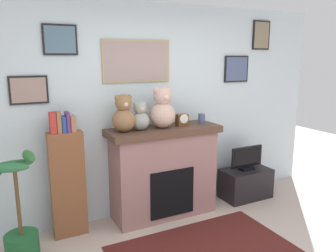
{
  "coord_description": "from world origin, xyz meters",
  "views": [
    {
      "loc": [
        -1.6,
        -1.77,
        1.94
      ],
      "look_at": [
        0.16,
        1.71,
        1.13
      ],
      "focal_mm": 35.16,
      "sensor_mm": 36.0,
      "label": 1
    }
  ],
  "objects_px": {
    "fireplace": "(164,171)",
    "bookshelf": "(67,180)",
    "tv_stand": "(245,183)",
    "teddy_bear_brown": "(124,115)",
    "teddy_bear_cream": "(140,117)",
    "teddy_bear_grey": "(163,109)",
    "mantel_clock": "(182,120)",
    "television": "(247,159)",
    "potted_plant": "(19,223)",
    "candle_jar": "(202,118)"
  },
  "relations": [
    {
      "from": "bookshelf",
      "to": "mantel_clock",
      "type": "relative_size",
      "value": 9.31
    },
    {
      "from": "potted_plant",
      "to": "teddy_bear_grey",
      "type": "xyz_separation_m",
      "value": [
        1.64,
        0.23,
        0.95
      ]
    },
    {
      "from": "teddy_bear_brown",
      "to": "teddy_bear_grey",
      "type": "xyz_separation_m",
      "value": [
        0.48,
        -0.0,
        0.03
      ]
    },
    {
      "from": "tv_stand",
      "to": "teddy_bear_cream",
      "type": "xyz_separation_m",
      "value": [
        -1.56,
        0.05,
        1.07
      ]
    },
    {
      "from": "teddy_bear_brown",
      "to": "teddy_bear_cream",
      "type": "xyz_separation_m",
      "value": [
        0.2,
        0.0,
        -0.04
      ]
    },
    {
      "from": "bookshelf",
      "to": "mantel_clock",
      "type": "bearing_deg",
      "value": -2.3
    },
    {
      "from": "teddy_bear_brown",
      "to": "candle_jar",
      "type": "bearing_deg",
      "value": 0.03
    },
    {
      "from": "mantel_clock",
      "to": "teddy_bear_cream",
      "type": "xyz_separation_m",
      "value": [
        -0.55,
        0.0,
        0.08
      ]
    },
    {
      "from": "tv_stand",
      "to": "teddy_bear_grey",
      "type": "bearing_deg",
      "value": 177.96
    },
    {
      "from": "fireplace",
      "to": "teddy_bear_brown",
      "type": "relative_size",
      "value": 3.24
    },
    {
      "from": "potted_plant",
      "to": "tv_stand",
      "type": "relative_size",
      "value": 1.57
    },
    {
      "from": "potted_plant",
      "to": "teddy_bear_brown",
      "type": "xyz_separation_m",
      "value": [
        1.16,
        0.23,
        0.92
      ]
    },
    {
      "from": "potted_plant",
      "to": "teddy_bear_brown",
      "type": "distance_m",
      "value": 1.5
    },
    {
      "from": "television",
      "to": "candle_jar",
      "type": "bearing_deg",
      "value": 176.26
    },
    {
      "from": "mantel_clock",
      "to": "teddy_bear_brown",
      "type": "xyz_separation_m",
      "value": [
        -0.75,
        0.0,
        0.12
      ]
    },
    {
      "from": "fireplace",
      "to": "bookshelf",
      "type": "height_order",
      "value": "bookshelf"
    },
    {
      "from": "fireplace",
      "to": "potted_plant",
      "type": "height_order",
      "value": "fireplace"
    },
    {
      "from": "fireplace",
      "to": "teddy_bear_brown",
      "type": "height_order",
      "value": "teddy_bear_brown"
    },
    {
      "from": "mantel_clock",
      "to": "television",
      "type": "bearing_deg",
      "value": -2.58
    },
    {
      "from": "fireplace",
      "to": "potted_plant",
      "type": "bearing_deg",
      "value": -171.67
    },
    {
      "from": "tv_stand",
      "to": "teddy_bear_cream",
      "type": "bearing_deg",
      "value": 178.32
    },
    {
      "from": "television",
      "to": "teddy_bear_grey",
      "type": "height_order",
      "value": "teddy_bear_grey"
    },
    {
      "from": "bookshelf",
      "to": "teddy_bear_brown",
      "type": "height_order",
      "value": "teddy_bear_brown"
    },
    {
      "from": "television",
      "to": "teddy_bear_grey",
      "type": "xyz_separation_m",
      "value": [
        -1.28,
        0.05,
        0.78
      ]
    },
    {
      "from": "television",
      "to": "teddy_bear_brown",
      "type": "distance_m",
      "value": 1.91
    },
    {
      "from": "tv_stand",
      "to": "potted_plant",
      "type": "bearing_deg",
      "value": -176.48
    },
    {
      "from": "bookshelf",
      "to": "tv_stand",
      "type": "height_order",
      "value": "bookshelf"
    },
    {
      "from": "fireplace",
      "to": "candle_jar",
      "type": "height_order",
      "value": "candle_jar"
    },
    {
      "from": "teddy_bear_cream",
      "to": "teddy_bear_grey",
      "type": "distance_m",
      "value": 0.29
    },
    {
      "from": "teddy_bear_brown",
      "to": "teddy_bear_grey",
      "type": "relative_size",
      "value": 0.86
    },
    {
      "from": "bookshelf",
      "to": "tv_stand",
      "type": "bearing_deg",
      "value": -2.38
    },
    {
      "from": "bookshelf",
      "to": "television",
      "type": "relative_size",
      "value": 2.78
    },
    {
      "from": "teddy_bear_cream",
      "to": "mantel_clock",
      "type": "bearing_deg",
      "value": -0.16
    },
    {
      "from": "potted_plant",
      "to": "candle_jar",
      "type": "height_order",
      "value": "candle_jar"
    },
    {
      "from": "television",
      "to": "candle_jar",
      "type": "distance_m",
      "value": 0.96
    },
    {
      "from": "candle_jar",
      "to": "mantel_clock",
      "type": "bearing_deg",
      "value": -179.61
    },
    {
      "from": "teddy_bear_cream",
      "to": "teddy_bear_brown",
      "type": "bearing_deg",
      "value": -179.97
    },
    {
      "from": "bookshelf",
      "to": "tv_stand",
      "type": "relative_size",
      "value": 2.03
    },
    {
      "from": "tv_stand",
      "to": "teddy_bear_brown",
      "type": "bearing_deg",
      "value": 178.52
    },
    {
      "from": "fireplace",
      "to": "television",
      "type": "bearing_deg",
      "value": -2.97
    },
    {
      "from": "potted_plant",
      "to": "tv_stand",
      "type": "xyz_separation_m",
      "value": [
        2.92,
        0.18,
        -0.19
      ]
    },
    {
      "from": "teddy_bear_grey",
      "to": "television",
      "type": "bearing_deg",
      "value": -2.1
    },
    {
      "from": "bookshelf",
      "to": "teddy_bear_grey",
      "type": "distance_m",
      "value": 1.33
    },
    {
      "from": "bookshelf",
      "to": "potted_plant",
      "type": "distance_m",
      "value": 0.64
    },
    {
      "from": "mantel_clock",
      "to": "teddy_bear_cream",
      "type": "distance_m",
      "value": 0.56
    },
    {
      "from": "teddy_bear_cream",
      "to": "bookshelf",
      "type": "bearing_deg",
      "value": 176.31
    },
    {
      "from": "bookshelf",
      "to": "mantel_clock",
      "type": "xyz_separation_m",
      "value": [
        1.39,
        -0.06,
        0.55
      ]
    },
    {
      "from": "bookshelf",
      "to": "tv_stand",
      "type": "distance_m",
      "value": 2.44
    },
    {
      "from": "fireplace",
      "to": "candle_jar",
      "type": "bearing_deg",
      "value": -1.92
    },
    {
      "from": "tv_stand",
      "to": "television",
      "type": "xyz_separation_m",
      "value": [
        -0.0,
        -0.0,
        0.36
      ]
    }
  ]
}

